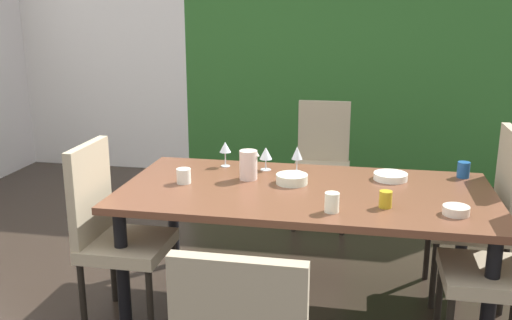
# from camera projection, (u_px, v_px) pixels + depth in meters

# --- Properties ---
(back_panel_interior) EXTENTS (1.93, 0.10, 2.75)m
(back_panel_interior) POSITION_uv_depth(u_px,v_px,m) (100.00, 40.00, 6.04)
(back_panel_interior) COLOR white
(back_panel_interior) RESTS_ON ground_plane
(garden_window_panel) EXTENTS (3.97, 0.10, 2.75)m
(garden_window_panel) POSITION_uv_depth(u_px,v_px,m) (384.00, 43.00, 5.50)
(garden_window_panel) COLOR #2F6728
(garden_window_panel) RESTS_ON ground_plane
(dining_table) EXTENTS (2.06, 1.03, 0.73)m
(dining_table) POSITION_uv_depth(u_px,v_px,m) (305.00, 201.00, 3.20)
(dining_table) COLOR brown
(dining_table) RESTS_ON ground_plane
(chair_left_near) EXTENTS (0.45, 0.44, 1.02)m
(chair_left_near) POSITION_uv_depth(u_px,v_px,m) (112.00, 227.00, 3.11)
(chair_left_near) COLOR tan
(chair_left_near) RESTS_ON ground_plane
(chair_head_far) EXTENTS (0.44, 0.45, 0.98)m
(chair_head_far) POSITION_uv_depth(u_px,v_px,m) (322.00, 157.00, 4.59)
(chair_head_far) COLOR tan
(chair_head_far) RESTS_ON ground_plane
(chair_right_near) EXTENTS (0.44, 0.44, 1.02)m
(chair_right_near) POSITION_uv_depth(u_px,v_px,m) (509.00, 257.00, 2.73)
(chair_right_near) COLOR tan
(chair_right_near) RESTS_ON ground_plane
(chair_right_far) EXTENTS (0.44, 0.44, 1.05)m
(chair_right_far) POSITION_uv_depth(u_px,v_px,m) (484.00, 209.00, 3.35)
(chair_right_far) COLOR tan
(chair_right_far) RESTS_ON ground_plane
(wine_glass_front) EXTENTS (0.07, 0.07, 0.16)m
(wine_glass_front) POSITION_uv_depth(u_px,v_px,m) (297.00, 154.00, 3.48)
(wine_glass_front) COLOR silver
(wine_glass_front) RESTS_ON dining_table
(wine_glass_corner) EXTENTS (0.08, 0.08, 0.15)m
(wine_glass_corner) POSITION_uv_depth(u_px,v_px,m) (266.00, 154.00, 3.52)
(wine_glass_corner) COLOR silver
(wine_glass_corner) RESTS_ON dining_table
(wine_glass_near_shelf) EXTENTS (0.07, 0.07, 0.16)m
(wine_glass_near_shelf) POSITION_uv_depth(u_px,v_px,m) (225.00, 148.00, 3.60)
(wine_glass_near_shelf) COLOR silver
(wine_glass_near_shelf) RESTS_ON dining_table
(serving_bowl_rear) EXTENTS (0.20, 0.20, 0.04)m
(serving_bowl_rear) POSITION_uv_depth(u_px,v_px,m) (390.00, 176.00, 3.35)
(serving_bowl_rear) COLOR white
(serving_bowl_rear) RESTS_ON dining_table
(serving_bowl_east) EXTENTS (0.18, 0.18, 0.05)m
(serving_bowl_east) POSITION_uv_depth(u_px,v_px,m) (292.00, 179.00, 3.27)
(serving_bowl_east) COLOR silver
(serving_bowl_east) RESTS_ON dining_table
(serving_bowl_right) EXTENTS (0.13, 0.13, 0.04)m
(serving_bowl_right) POSITION_uv_depth(u_px,v_px,m) (456.00, 210.00, 2.79)
(serving_bowl_right) COLOR beige
(serving_bowl_right) RESTS_ON dining_table
(cup_center) EXTENTS (0.07, 0.07, 0.10)m
(cup_center) POSITION_uv_depth(u_px,v_px,m) (332.00, 202.00, 2.81)
(cup_center) COLOR white
(cup_center) RESTS_ON dining_table
(cup_north) EXTENTS (0.07, 0.07, 0.09)m
(cup_north) POSITION_uv_depth(u_px,v_px,m) (386.00, 199.00, 2.88)
(cup_north) COLOR #B7981D
(cup_north) RESTS_ON dining_table
(cup_left) EXTENTS (0.07, 0.07, 0.09)m
(cup_left) POSITION_uv_depth(u_px,v_px,m) (463.00, 170.00, 3.38)
(cup_left) COLOR #1B4B88
(cup_left) RESTS_ON dining_table
(cup_near_window) EXTENTS (0.08, 0.08, 0.09)m
(cup_near_window) POSITION_uv_depth(u_px,v_px,m) (184.00, 176.00, 3.28)
(cup_near_window) COLOR white
(cup_near_window) RESTS_ON dining_table
(pitcher_west) EXTENTS (0.12, 0.11, 0.17)m
(pitcher_west) POSITION_uv_depth(u_px,v_px,m) (249.00, 165.00, 3.34)
(pitcher_west) COLOR beige
(pitcher_west) RESTS_ON dining_table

